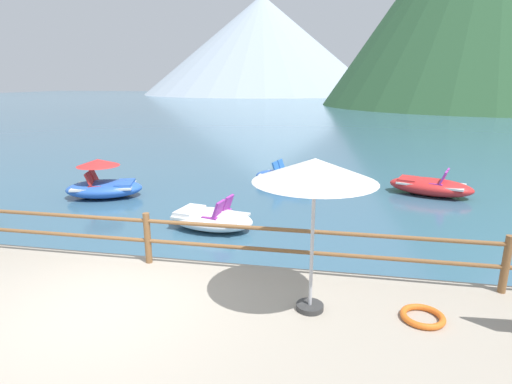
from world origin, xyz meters
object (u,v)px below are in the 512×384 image
object	(u,v)px
pedal_boat_1	(430,186)
pedal_boat_4	(211,218)
beach_umbrella	(315,173)
pedal_boat_2	(104,184)
pedal_boat_0	(288,177)
life_ring	(423,316)

from	to	relation	value
pedal_boat_1	pedal_boat_4	size ratio (longest dim) A/B	1.16
beach_umbrella	pedal_boat_2	distance (m)	9.62
pedal_boat_1	pedal_boat_2	xyz separation A→B (m)	(-10.35, -2.22, 0.13)
pedal_boat_0	pedal_boat_4	size ratio (longest dim) A/B	1.10
pedal_boat_0	pedal_boat_2	size ratio (longest dim) A/B	1.00
beach_umbrella	pedal_boat_0	world-z (taller)	beach_umbrella
pedal_boat_0	life_ring	bearing A→B (deg)	-72.03
beach_umbrella	pedal_boat_4	bearing A→B (deg)	123.82
pedal_boat_1	beach_umbrella	bearing A→B (deg)	-111.61
pedal_boat_4	pedal_boat_0	bearing A→B (deg)	73.66
life_ring	pedal_boat_4	distance (m)	5.96
pedal_boat_0	pedal_boat_4	distance (m)	5.06
pedal_boat_1	pedal_boat_4	world-z (taller)	pedal_boat_1
pedal_boat_2	life_ring	bearing A→B (deg)	-36.28
life_ring	pedal_boat_0	bearing A→B (deg)	107.97
life_ring	pedal_boat_1	bearing A→B (deg)	77.98
pedal_boat_1	life_ring	bearing A→B (deg)	-102.02
beach_umbrella	pedal_boat_1	bearing A→B (deg)	68.39
beach_umbrella	life_ring	bearing A→B (deg)	0.99
beach_umbrella	life_ring	size ratio (longest dim) A/B	3.67
pedal_boat_1	pedal_boat_2	bearing A→B (deg)	-167.88
beach_umbrella	pedal_boat_2	xyz separation A→B (m)	(-6.98, 6.30, -2.02)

